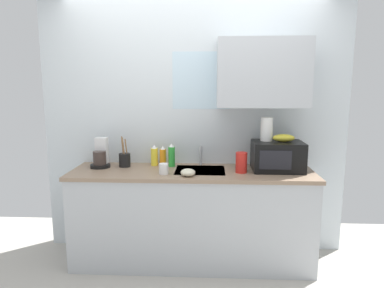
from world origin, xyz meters
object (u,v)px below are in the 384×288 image
object	(u,v)px
utensil_crock	(125,159)
dish_soap_bottle_yellow	(154,156)
dish_soap_bottle_green	(172,156)
dish_soap_bottle_orange	(163,156)
cereal_canister	(241,163)
paper_towel_roll	(267,129)
microwave	(277,156)
banana_bunch	(284,138)
coffee_maker	(101,156)
mug_white	(164,169)
small_bowl	(188,172)

from	to	relation	value
utensil_crock	dish_soap_bottle_yellow	bearing A→B (deg)	14.23
dish_soap_bottle_green	dish_soap_bottle_orange	world-z (taller)	dish_soap_bottle_green
cereal_canister	paper_towel_roll	bearing A→B (deg)	32.01
paper_towel_roll	cereal_canister	bearing A→B (deg)	-147.99
dish_soap_bottle_yellow	cereal_canister	xyz separation A→B (m)	(0.83, -0.24, -0.00)
microwave	dish_soap_bottle_yellow	world-z (taller)	microwave
dish_soap_bottle_yellow	dish_soap_bottle_orange	bearing A→B (deg)	-1.68
dish_soap_bottle_green	banana_bunch	bearing A→B (deg)	-5.58
cereal_canister	coffee_maker	bearing A→B (deg)	173.26
microwave	utensil_crock	bearing A→B (deg)	177.18
dish_soap_bottle_yellow	utensil_crock	xyz separation A→B (m)	(-0.28, -0.07, -0.03)
coffee_maker	cereal_canister	xyz separation A→B (m)	(1.34, -0.16, -0.01)
banana_bunch	coffee_maker	bearing A→B (deg)	178.07
dish_soap_bottle_green	cereal_canister	size ratio (longest dim) A/B	1.23
paper_towel_roll	coffee_maker	bearing A→B (deg)	179.70
banana_bunch	dish_soap_bottle_green	size ratio (longest dim) A/B	0.88
mug_white	cereal_canister	bearing A→B (deg)	7.38
coffee_maker	dish_soap_bottle_yellow	bearing A→B (deg)	9.18
banana_bunch	dish_soap_bottle_green	distance (m)	1.07
mug_white	utensil_crock	xyz separation A→B (m)	(-0.41, 0.26, 0.02)
paper_towel_roll	dish_soap_bottle_yellow	bearing A→B (deg)	175.16
dish_soap_bottle_green	mug_white	bearing A→B (deg)	-97.80
paper_towel_roll	mug_white	world-z (taller)	paper_towel_roll
dish_soap_bottle_orange	utensil_crock	bearing A→B (deg)	-169.36
dish_soap_bottle_green	small_bowl	world-z (taller)	dish_soap_bottle_green
cereal_canister	small_bowl	world-z (taller)	cereal_canister
microwave	dish_soap_bottle_orange	distance (m)	1.09
dish_soap_bottle_yellow	mug_white	size ratio (longest dim) A/B	2.17
mug_white	small_bowl	size ratio (longest dim) A/B	0.73
paper_towel_roll	dish_soap_bottle_orange	world-z (taller)	paper_towel_roll
cereal_canister	utensil_crock	size ratio (longest dim) A/B	0.62
small_bowl	utensil_crock	bearing A→B (deg)	153.24
microwave	dish_soap_bottle_green	bearing A→B (deg)	174.05
microwave	banana_bunch	bearing A→B (deg)	1.77
dish_soap_bottle_orange	cereal_canister	world-z (taller)	dish_soap_bottle_orange
paper_towel_roll	dish_soap_bottle_green	distance (m)	0.94
dish_soap_bottle_green	small_bowl	size ratio (longest dim) A/B	1.76
coffee_maker	dish_soap_bottle_green	bearing A→B (deg)	3.66
coffee_maker	dish_soap_bottle_green	xyz separation A→B (m)	(0.68, 0.04, 0.00)
coffee_maker	small_bowl	xyz separation A→B (m)	(0.86, -0.31, -0.07)
coffee_maker	cereal_canister	size ratio (longest dim) A/B	1.51
banana_bunch	mug_white	world-z (taller)	banana_bunch
microwave	coffee_maker	xyz separation A→B (m)	(-1.68, 0.06, -0.03)
dish_soap_bottle_green	mug_white	size ratio (longest dim) A/B	2.40
paper_towel_roll	cereal_canister	size ratio (longest dim) A/B	1.19
paper_towel_roll	dish_soap_bottle_orange	size ratio (longest dim) A/B	1.11
microwave	cereal_canister	distance (m)	0.36
paper_towel_roll	dish_soap_bottle_yellow	distance (m)	1.11
dish_soap_bottle_green	utensil_crock	bearing A→B (deg)	-175.93
microwave	small_bowl	bearing A→B (deg)	-163.04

